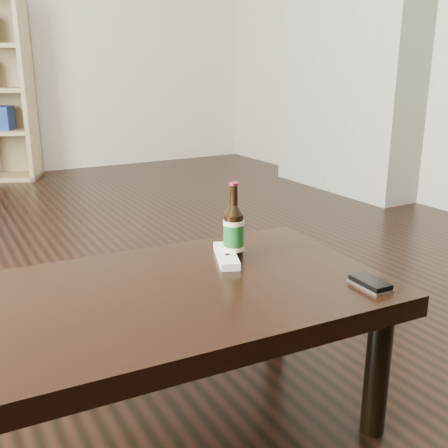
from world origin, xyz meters
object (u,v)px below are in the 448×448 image
coffee_table (170,308)px  remote (226,256)px  beer_bottle (234,231)px  phone (370,283)px

coffee_table → remote: 0.24m
coffee_table → beer_bottle: (0.24, 0.11, 0.12)m
coffee_table → remote: (0.21, 0.10, 0.06)m
coffee_table → beer_bottle: beer_bottle is taller
coffee_table → phone: (0.42, -0.22, 0.06)m
remote → coffee_table: bearing=-131.8°
phone → beer_bottle: bearing=120.4°
coffee_table → beer_bottle: size_ratio=5.12×
coffee_table → remote: size_ratio=5.70×
beer_bottle → phone: 0.38m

